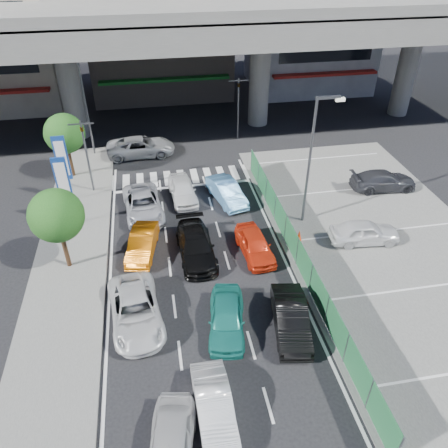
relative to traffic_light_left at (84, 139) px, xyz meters
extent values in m
plane|color=black|center=(6.20, -12.00, -3.94)|extent=(120.00, 120.00, 0.00)
cube|color=#595956|center=(17.20, -10.00, -3.91)|extent=(12.00, 28.00, 0.06)
cube|color=#595956|center=(-0.80, -8.00, -3.88)|extent=(4.00, 30.00, 0.12)
cylinder|color=slate|center=(-1.80, 10.00, 0.06)|extent=(1.80, 1.80, 8.00)
cylinder|color=slate|center=(14.20, 10.00, 0.06)|extent=(1.80, 1.80, 8.00)
cylinder|color=slate|center=(28.20, 10.00, 0.06)|extent=(1.80, 1.80, 8.00)
cube|color=slate|center=(6.20, 10.00, 5.06)|extent=(64.00, 14.00, 2.00)
cube|color=slate|center=(6.20, 3.20, 6.36)|extent=(64.00, 0.40, 0.90)
cube|color=gray|center=(6.20, 21.00, 3.56)|extent=(14.00, 10.00, 15.00)
cube|color=#156921|center=(6.20, 15.90, -1.14)|extent=(12.60, 1.60, 0.25)
cube|color=black|center=(6.20, 15.98, 4.31)|extent=(11.20, 0.10, 6.75)
cube|color=gray|center=(22.20, 20.00, 2.06)|extent=(12.00, 10.00, 12.00)
cube|color=#A51A14|center=(22.20, 14.90, -1.14)|extent=(10.80, 1.60, 0.25)
cube|color=black|center=(22.20, 14.98, 2.66)|extent=(9.60, 0.10, 5.40)
cylinder|color=#595B60|center=(0.00, 0.00, -1.34)|extent=(0.14, 0.14, 5.20)
cube|color=#595B60|center=(0.00, 0.00, 1.06)|extent=(1.60, 0.08, 0.08)
imported|color=black|center=(0.00, 0.00, 0.76)|extent=(0.26, 1.24, 0.50)
cylinder|color=#595B60|center=(11.70, 7.00, -1.34)|extent=(0.14, 0.14, 5.20)
cube|color=#595B60|center=(11.70, 7.00, 1.06)|extent=(1.60, 0.08, 0.08)
imported|color=black|center=(11.70, 7.00, 0.76)|extent=(0.26, 1.24, 0.50)
cylinder|color=#595B60|center=(13.20, -6.00, 0.06)|extent=(0.16, 0.16, 8.00)
cube|color=#595B60|center=(13.80, -6.00, 3.96)|extent=(1.40, 0.15, 0.15)
cube|color=silver|center=(14.50, -6.00, 3.81)|extent=(0.50, 0.22, 0.18)
cylinder|color=#595B60|center=(-0.30, 6.00, 0.06)|extent=(0.16, 0.16, 8.00)
cube|color=#595B60|center=(0.30, 6.00, 3.96)|extent=(1.40, 0.15, 0.15)
cube|color=silver|center=(1.00, 6.00, 3.81)|extent=(0.50, 0.22, 0.18)
cylinder|color=#595B60|center=(-1.00, -4.00, -2.84)|extent=(0.10, 0.10, 2.20)
cube|color=navy|center=(-1.00, -4.00, -0.74)|extent=(0.80, 0.12, 3.00)
cube|color=white|center=(-1.00, -4.07, -0.74)|extent=(0.60, 0.02, 2.40)
cylinder|color=#595B60|center=(-1.40, -1.00, -2.84)|extent=(0.10, 0.10, 2.20)
cube|color=navy|center=(-1.40, -1.00, -0.74)|extent=(0.80, 0.12, 3.00)
cube|color=white|center=(-1.40, -1.07, -0.74)|extent=(0.60, 0.02, 2.40)
cylinder|color=#382314|center=(-0.80, -8.00, -2.74)|extent=(0.24, 0.24, 2.40)
sphere|color=#184814|center=(-0.80, -8.00, -0.54)|extent=(2.80, 2.80, 2.80)
cylinder|color=#382314|center=(-1.60, 2.50, -2.74)|extent=(0.24, 0.24, 2.40)
sphere|color=#184814|center=(-1.60, 2.50, -0.54)|extent=(2.80, 2.80, 2.80)
imported|color=silver|center=(3.89, -19.39, -3.25)|extent=(2.35, 4.28, 1.38)
imported|color=white|center=(5.63, -18.09, -3.30)|extent=(1.41, 3.87, 1.27)
imported|color=silver|center=(2.78, -12.63, -3.25)|extent=(2.82, 5.18, 1.38)
imported|color=#1E8276|center=(6.90, -13.82, -3.25)|extent=(2.34, 4.28, 1.38)
imported|color=black|center=(9.78, -14.40, -3.25)|extent=(2.09, 4.36, 1.38)
imported|color=orange|center=(3.22, -7.44, -3.30)|extent=(2.09, 4.05, 1.27)
imported|color=black|center=(6.17, -8.27, -3.25)|extent=(2.09, 4.82, 1.38)
imported|color=red|center=(9.46, -8.70, -3.28)|extent=(1.87, 3.98, 1.32)
imported|color=#B5B7BE|center=(3.37, -3.45, -3.25)|extent=(2.76, 5.16, 1.38)
imported|color=white|center=(6.05, -2.06, -3.25)|extent=(1.93, 4.16, 1.38)
imported|color=#508ABF|center=(8.93, -2.76, -3.25)|extent=(2.42, 4.38, 1.37)
imported|color=#A1A3A9|center=(3.44, 5.18, -3.19)|extent=(5.38, 2.56, 1.48)
imported|color=silver|center=(16.00, -8.76, -3.19)|extent=(4.18, 2.01, 1.38)
imported|color=#333439|center=(19.95, -3.28, -3.21)|extent=(4.68, 2.15, 1.32)
cone|color=#FC3E0E|center=(12.31, -7.98, -3.53)|extent=(0.47, 0.47, 0.69)
camera|label=1|loc=(4.33, -27.46, 11.83)|focal=35.00mm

